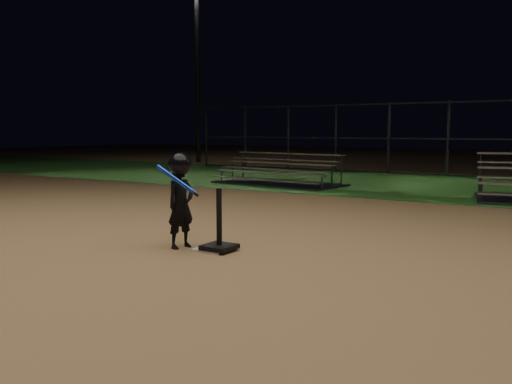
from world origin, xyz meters
name	(u,v)px	position (x,y,z in m)	size (l,w,h in m)	color
ground	(215,250)	(0.00, 0.00, 0.00)	(80.00, 80.00, 0.00)	#987245
grass_strip	(422,184)	(0.00, 10.00, 0.01)	(60.00, 8.00, 0.01)	#204D19
home_plate	(215,249)	(0.00, 0.00, 0.01)	(0.45, 0.45, 0.02)	beige
batting_tee	(219,238)	(0.10, -0.04, 0.17)	(0.38, 0.38, 0.78)	black
child_batter	(181,198)	(-0.44, -0.13, 0.66)	(0.49, 0.51, 1.24)	black
bleacher_left	(278,178)	(-3.42, 7.65, 0.18)	(3.78, 2.17, 0.88)	#B9B9BE
backstop_fence	(448,139)	(0.00, 13.00, 1.25)	(20.08, 0.08, 2.50)	#38383D
light_pole_left	(197,57)	(-12.00, 14.94, 4.95)	(0.90, 0.53, 8.30)	#2D2D30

